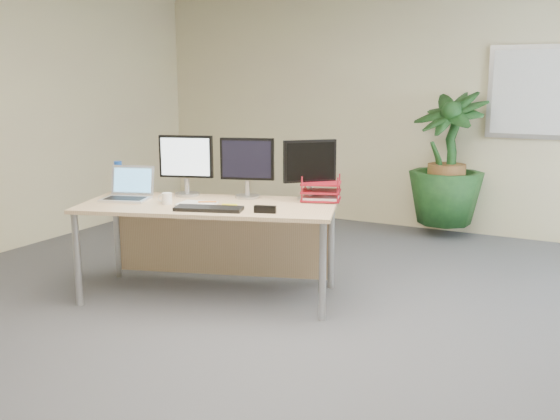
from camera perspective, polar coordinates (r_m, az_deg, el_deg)
The scene contains 17 objects.
floor at distance 3.80m, azimuth -2.06°, elevation -14.30°, with size 8.00×8.00×0.00m, color #424247.
back_wall at distance 7.18m, azimuth 14.02°, elevation 8.88°, with size 7.00×0.04×2.70m, color beige.
whiteboard at distance 6.95m, azimuth 23.82°, elevation 9.81°, with size 1.30×0.04×0.95m.
desk at distance 4.93m, azimuth -6.20°, elevation -0.98°, with size 2.09×1.38×0.74m.
floor_plant at distance 6.89m, azimuth 15.00°, elevation 3.70°, with size 0.84×0.84×1.50m, color #133415.
monitor_left at distance 5.12m, azimuth -8.58°, elevation 4.42°, with size 0.43×0.20×0.49m.
monitor_right at distance 4.97m, azimuth -3.02°, elevation 4.25°, with size 0.42×0.20×0.48m.
monitor_dark at distance 4.87m, azimuth 2.75°, elevation 4.05°, with size 0.33×0.33×0.47m.
laptop at distance 5.09m, azimuth -13.68°, elevation 1.67°, with size 0.43×0.41×0.25m.
keyboard at distance 4.55m, azimuth -6.54°, elevation 0.13°, with size 0.49×0.16×0.03m, color black.
coffee_mug at distance 4.83m, azimuth -10.33°, elevation 1.04°, with size 0.11×0.08×0.09m.
spiral_notebook at distance 4.78m, azimuth -7.61°, elevation 0.57°, with size 0.27×0.20×0.01m, color silver.
orange_pen at distance 4.79m, azimuth -6.67°, elevation 0.75°, with size 0.01×0.01×0.14m, color orange.
yellow_highlighter at distance 4.71m, azimuth -4.63°, elevation 0.49°, with size 0.02×0.02×0.12m, color #F8F21A.
water_bottle at distance 5.33m, azimuth -14.54°, elevation 2.82°, with size 0.07×0.07×0.27m.
letter_tray at distance 4.87m, azimuth 3.76°, elevation 1.57°, with size 0.36×0.31×0.14m.
stapler at distance 4.43m, azimuth -1.38°, elevation 0.06°, with size 0.16×0.04×0.05m, color black.
Camera 1 is at (1.70, -2.96, 1.67)m, focal length 40.00 mm.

